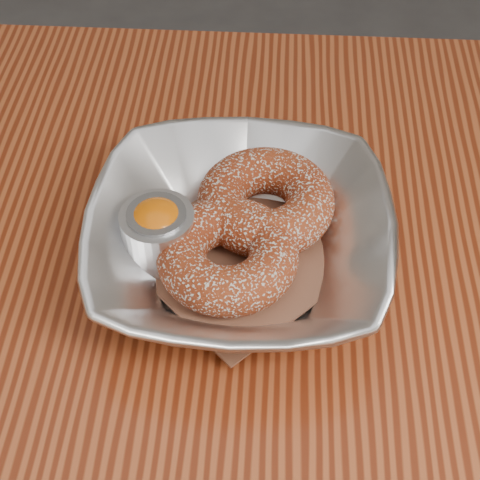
# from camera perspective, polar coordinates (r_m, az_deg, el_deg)

# --- Properties ---
(table) EXTENTS (1.20, 0.80, 0.75)m
(table) POSITION_cam_1_polar(r_m,az_deg,el_deg) (0.64, 5.20, -12.39)
(table) COLOR brown
(table) RESTS_ON ground_plane
(serving_bowl) EXTENTS (0.24, 0.24, 0.06)m
(serving_bowl) POSITION_cam_1_polar(r_m,az_deg,el_deg) (0.57, -0.00, -0.06)
(serving_bowl) COLOR silver
(serving_bowl) RESTS_ON table
(parchment) EXTENTS (0.21, 0.21, 0.00)m
(parchment) POSITION_cam_1_polar(r_m,az_deg,el_deg) (0.59, -0.00, -1.36)
(parchment) COLOR brown
(parchment) RESTS_ON table
(donut_back) EXTENTS (0.12, 0.12, 0.04)m
(donut_back) POSITION_cam_1_polar(r_m,az_deg,el_deg) (0.60, 2.01, 3.03)
(donut_back) COLOR maroon
(donut_back) RESTS_ON parchment
(donut_front) EXTENTS (0.13, 0.13, 0.04)m
(donut_front) POSITION_cam_1_polar(r_m,az_deg,el_deg) (0.56, -0.97, -1.16)
(donut_front) COLOR maroon
(donut_front) RESTS_ON parchment
(ramekin) EXTENTS (0.06, 0.06, 0.05)m
(ramekin) POSITION_cam_1_polar(r_m,az_deg,el_deg) (0.58, -6.36, 0.70)
(ramekin) COLOR silver
(ramekin) RESTS_ON table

